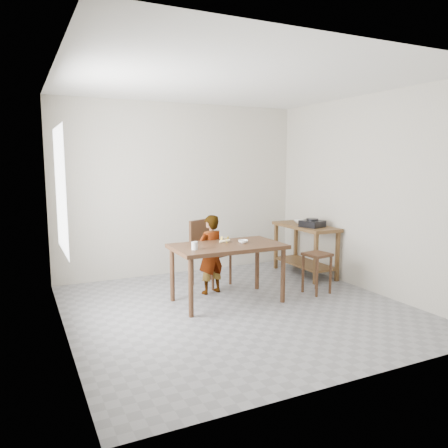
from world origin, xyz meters
name	(u,v)px	position (x,y,z in m)	size (l,w,h in m)	color
floor	(238,310)	(0.00, 0.00, -0.02)	(4.00, 4.00, 0.04)	gray
ceiling	(239,80)	(0.00, 0.00, 2.72)	(4.00, 4.00, 0.04)	white
wall_back	(180,189)	(0.00, 2.02, 1.35)	(4.00, 0.04, 2.70)	beige
wall_front	(359,219)	(0.00, -2.02, 1.35)	(4.00, 0.04, 2.70)	beige
wall_left	(58,207)	(-2.02, 0.00, 1.35)	(0.04, 4.00, 2.70)	beige
wall_right	(368,194)	(2.02, 0.00, 1.35)	(0.04, 4.00, 2.70)	beige
window_pane	(60,190)	(-1.97, 0.20, 1.50)	(0.02, 1.10, 1.30)	white
dining_table	(227,273)	(0.00, 0.30, 0.38)	(1.40, 0.80, 0.75)	#432918
prep_counter	(305,250)	(1.72, 1.00, 0.40)	(0.50, 1.20, 0.80)	brown
child	(211,254)	(-0.05, 0.73, 0.54)	(0.40, 0.26, 1.08)	white
dining_chair	(211,253)	(0.13, 1.10, 0.47)	(0.46, 0.46, 0.95)	#432918
stool	(317,273)	(1.27, 0.11, 0.28)	(0.32, 0.32, 0.56)	#432918
glass_tumbler	(195,246)	(-0.50, 0.18, 0.80)	(0.08, 0.08, 0.10)	silver
small_bowl	(243,241)	(0.23, 0.30, 0.77)	(0.13, 0.13, 0.04)	white
banana	(225,241)	(0.02, 0.42, 0.78)	(0.16, 0.11, 0.06)	#F8DD60
serving_bowl	(300,222)	(1.76, 1.20, 0.83)	(0.21, 0.21, 0.05)	white
gas_burner	(312,224)	(1.69, 0.78, 0.85)	(0.30, 0.30, 0.10)	black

